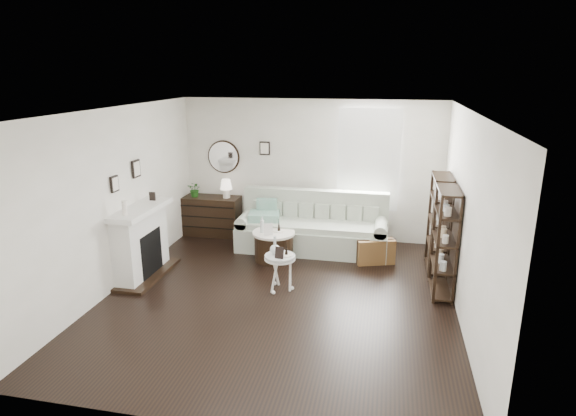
% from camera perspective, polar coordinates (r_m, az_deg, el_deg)
% --- Properties ---
extents(room, '(5.50, 5.50, 5.50)m').
position_cam_1_polar(room, '(9.15, 7.20, 5.74)').
color(room, black).
rests_on(room, ground).
extents(fireplace, '(0.50, 1.40, 1.84)m').
position_cam_1_polar(fireplace, '(8.03, -16.94, -4.13)').
color(fireplace, white).
rests_on(fireplace, ground).
extents(shelf_unit_far, '(0.30, 0.80, 1.60)m').
position_cam_1_polar(shelf_unit_far, '(8.24, 17.45, -1.75)').
color(shelf_unit_far, black).
rests_on(shelf_unit_far, ground).
extents(shelf_unit_near, '(0.30, 0.80, 1.60)m').
position_cam_1_polar(shelf_unit_near, '(7.39, 18.06, -3.84)').
color(shelf_unit_near, black).
rests_on(shelf_unit_near, ground).
extents(sofa, '(2.72, 0.94, 1.06)m').
position_cam_1_polar(sofa, '(8.93, 2.95, -2.68)').
color(sofa, '#ABB3A0').
rests_on(sofa, ground).
extents(quilt, '(0.62, 0.54, 0.14)m').
position_cam_1_polar(quilt, '(8.89, -2.84, -0.96)').
color(quilt, '#238068').
rests_on(quilt, sofa).
extents(suitcase, '(0.68, 0.41, 0.43)m').
position_cam_1_polar(suitcase, '(8.41, 10.33, -5.12)').
color(suitcase, brown).
rests_on(suitcase, ground).
extents(dresser, '(1.17, 0.50, 0.78)m').
position_cam_1_polar(dresser, '(9.80, -9.10, -0.89)').
color(dresser, black).
rests_on(dresser, ground).
extents(table_lamp, '(0.26, 0.26, 0.37)m').
position_cam_1_polar(table_lamp, '(9.54, -7.34, 2.30)').
color(table_lamp, white).
rests_on(table_lamp, dresser).
extents(potted_plant, '(0.30, 0.27, 0.30)m').
position_cam_1_polar(potted_plant, '(9.73, -10.96, 2.19)').
color(potted_plant, '#215919').
rests_on(potted_plant, dresser).
extents(drum_table, '(0.74, 0.74, 0.51)m').
position_cam_1_polar(drum_table, '(8.43, -1.69, -4.46)').
color(drum_table, black).
rests_on(drum_table, ground).
extents(pedestal_table, '(0.47, 0.47, 0.56)m').
position_cam_1_polar(pedestal_table, '(7.20, -0.96, -5.97)').
color(pedestal_table, white).
rests_on(pedestal_table, ground).
extents(eiffel_drum, '(0.14, 0.14, 0.20)m').
position_cam_1_polar(eiffel_drum, '(8.34, -1.08, -2.10)').
color(eiffel_drum, black).
rests_on(eiffel_drum, drum_table).
extents(bottle_drum, '(0.07, 0.07, 0.28)m').
position_cam_1_polar(bottle_drum, '(8.27, -3.09, -2.00)').
color(bottle_drum, silver).
rests_on(bottle_drum, drum_table).
extents(card_frame_drum, '(0.16, 0.10, 0.20)m').
position_cam_1_polar(card_frame_drum, '(8.16, -2.37, -2.54)').
color(card_frame_drum, white).
rests_on(card_frame_drum, drum_table).
extents(eiffel_ped, '(0.11, 0.11, 0.19)m').
position_cam_1_polar(eiffel_ped, '(7.16, -0.20, -4.88)').
color(eiffel_ped, black).
rests_on(eiffel_ped, pedestal_table).
extents(flask_ped, '(0.15, 0.15, 0.28)m').
position_cam_1_polar(flask_ped, '(7.17, -1.57, -4.46)').
color(flask_ped, silver).
rests_on(flask_ped, pedestal_table).
extents(card_frame_ped, '(0.14, 0.07, 0.17)m').
position_cam_1_polar(card_frame_ped, '(7.04, -1.03, -5.33)').
color(card_frame_ped, black).
rests_on(card_frame_ped, pedestal_table).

